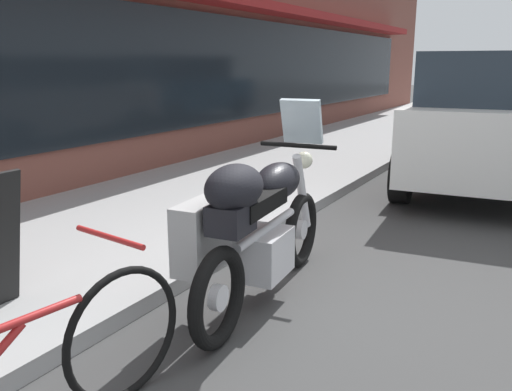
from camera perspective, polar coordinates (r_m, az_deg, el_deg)
The scene contains 5 objects.
ground_plane at distance 3.76m, azimuth 11.98°, elevation -12.48°, with size 80.00×80.00×0.00m, color #3A3A3A.
sidewalk_curb at distance 12.90m, azimuth 12.45°, elevation 6.51°, with size 30.00×2.91×0.12m.
touring_motorcycle at distance 3.62m, azimuth -0.15°, elevation -3.00°, with size 2.08×0.62×1.39m.
parked_bicycle at distance 2.56m, azimuth -23.33°, elevation -17.20°, with size 1.70×0.48×0.94m.
parked_minivan at distance 7.98m, azimuth 24.16°, elevation 7.63°, with size 4.80×2.43×1.78m.
Camera 1 is at (-3.24, -0.95, 1.65)m, focal length 37.47 mm.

